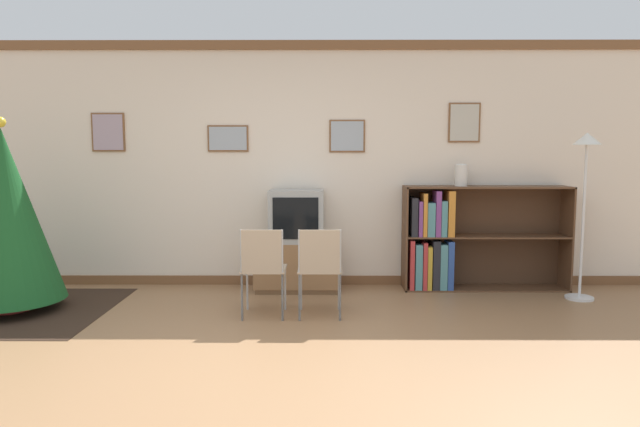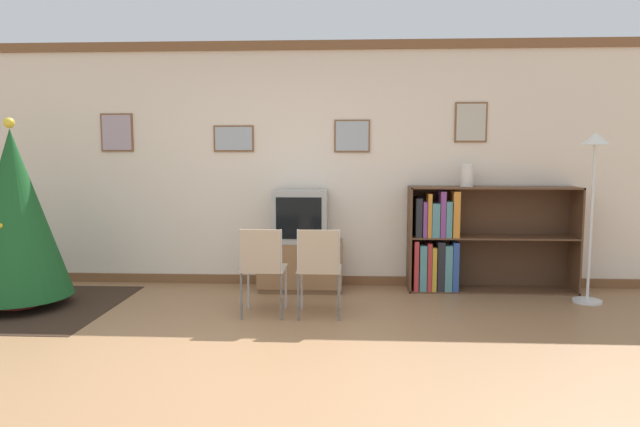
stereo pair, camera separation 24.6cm
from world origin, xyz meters
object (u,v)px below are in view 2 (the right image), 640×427
object	(u,v)px
television	(301,216)
standing_lamp	(594,173)
christmas_tree	(15,214)
vase	(467,175)
folding_chair_left	(263,266)
bookshelf	(460,241)
folding_chair_right	(319,267)
tv_console	(301,265)

from	to	relation	value
television	standing_lamp	size ratio (longest dim) A/B	0.34
christmas_tree	vase	xyz separation A→B (m)	(4.45, 0.92, 0.34)
christmas_tree	television	bearing A→B (deg)	17.34
folding_chair_left	bookshelf	distance (m)	2.26
folding_chair_right	vase	xyz separation A→B (m)	(1.52, 1.13, 0.78)
bookshelf	folding_chair_right	bearing A→B (deg)	-142.85
folding_chair_left	vase	world-z (taller)	vase
television	vase	xyz separation A→B (m)	(1.78, 0.09, 0.44)
christmas_tree	television	size ratio (longest dim) A/B	3.13
folding_chair_right	standing_lamp	size ratio (longest dim) A/B	0.49
tv_console	standing_lamp	size ratio (longest dim) A/B	0.53
vase	television	bearing A→B (deg)	-177.24
folding_chair_right	bookshelf	xyz separation A→B (m)	(1.46, 1.11, 0.07)
tv_console	bookshelf	bearing A→B (deg)	2.04
tv_console	television	size ratio (longest dim) A/B	1.56
vase	bookshelf	bearing A→B (deg)	-159.80
bookshelf	vase	bearing A→B (deg)	20.20
folding_chair_left	vase	bearing A→B (deg)	29.05
tv_console	folding_chair_left	distance (m)	1.10
folding_chair_left	standing_lamp	bearing A→B (deg)	12.04
tv_console	bookshelf	size ratio (longest dim) A/B	0.51
bookshelf	tv_console	bearing A→B (deg)	-177.96
tv_console	folding_chair_left	world-z (taller)	folding_chair_left
television	folding_chair_left	xyz separation A→B (m)	(-0.26, -1.04, -0.34)
christmas_tree	folding_chair_right	world-z (taller)	christmas_tree
folding_chair_left	bookshelf	size ratio (longest dim) A/B	0.46
folding_chair_right	vase	size ratio (longest dim) A/B	3.41
bookshelf	standing_lamp	bearing A→B (deg)	-19.98
television	folding_chair_right	bearing A→B (deg)	-76.23
tv_console	folding_chair_right	xyz separation A→B (m)	(0.26, -1.05, 0.20)
television	bookshelf	size ratio (longest dim) A/B	0.32
television	folding_chair_right	world-z (taller)	television
television	folding_chair_right	xyz separation A→B (m)	(0.26, -1.04, -0.34)
folding_chair_right	bookshelf	world-z (taller)	bookshelf
folding_chair_left	tv_console	bearing A→B (deg)	76.26
tv_console	television	world-z (taller)	television
christmas_tree	standing_lamp	distance (m)	5.61
christmas_tree	folding_chair_left	world-z (taller)	christmas_tree
folding_chair_right	bookshelf	distance (m)	1.84
vase	christmas_tree	bearing A→B (deg)	-168.32
vase	tv_console	bearing A→B (deg)	-177.33
christmas_tree	vase	distance (m)	4.55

